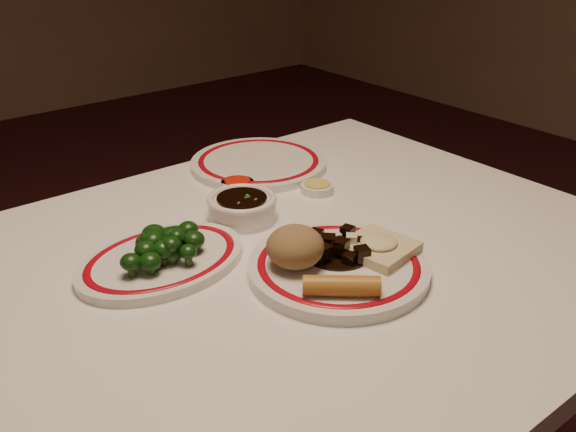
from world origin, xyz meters
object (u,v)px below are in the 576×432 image
(dining_table, at_px, (272,312))
(stirfry_heap, at_px, (337,248))
(broccoli_plate, at_px, (162,260))
(spring_roll, at_px, (341,286))
(main_plate, at_px, (338,267))
(fried_wonton, at_px, (379,247))
(soy_bowl, at_px, (242,209))
(broccoli_pile, at_px, (163,244))
(rice_mound, at_px, (295,247))

(dining_table, relative_size, stirfry_heap, 11.50)
(broccoli_plate, bearing_deg, spring_roll, -61.21)
(main_plate, height_order, fried_wonton, fried_wonton)
(main_plate, xyz_separation_m, broccoli_plate, (-0.19, 0.19, -0.00))
(spring_roll, height_order, broccoli_plate, spring_roll)
(main_plate, distance_m, soy_bowl, 0.24)
(dining_table, relative_size, main_plate, 3.39)
(main_plate, xyz_separation_m, fried_wonton, (0.07, -0.02, 0.02))
(main_plate, xyz_separation_m, broccoli_pile, (-0.19, 0.18, 0.03))
(dining_table, xyz_separation_m, soy_bowl, (0.05, 0.15, 0.11))
(fried_wonton, xyz_separation_m, stirfry_heap, (-0.05, 0.03, 0.00))
(spring_roll, xyz_separation_m, broccoli_plate, (-0.14, 0.25, -0.02))
(rice_mound, relative_size, broccoli_pile, 0.58)
(rice_mound, bearing_deg, dining_table, 94.78)
(spring_roll, xyz_separation_m, broccoli_pile, (-0.14, 0.25, 0.01))
(main_plate, bearing_deg, broccoli_plate, 136.09)
(dining_table, distance_m, main_plate, 0.15)
(dining_table, bearing_deg, spring_roll, -88.94)
(main_plate, xyz_separation_m, soy_bowl, (-0.01, 0.24, 0.01))
(dining_table, bearing_deg, rice_mound, -85.22)
(broccoli_pile, bearing_deg, main_plate, -43.15)
(rice_mound, height_order, spring_roll, rice_mound)
(dining_table, height_order, broccoli_pile, broccoli_pile)
(dining_table, xyz_separation_m, broccoli_pile, (-0.13, 0.09, 0.13))
(spring_roll, height_order, fried_wonton, spring_roll)
(fried_wonton, height_order, broccoli_plate, fried_wonton)
(dining_table, relative_size, broccoli_pile, 8.12)
(soy_bowl, bearing_deg, broccoli_plate, -164.18)
(stirfry_heap, bearing_deg, soy_bowl, 95.17)
(soy_bowl, bearing_deg, dining_table, -109.17)
(spring_roll, height_order, broccoli_pile, broccoli_pile)
(spring_roll, relative_size, fried_wonton, 0.93)
(rice_mound, distance_m, stirfry_heap, 0.07)
(rice_mound, bearing_deg, soy_bowl, 76.72)
(rice_mound, relative_size, broccoli_plate, 0.30)
(fried_wonton, bearing_deg, rice_mound, 157.37)
(main_plate, relative_size, spring_roll, 3.34)
(main_plate, distance_m, stirfry_heap, 0.03)
(main_plate, height_order, stirfry_heap, stirfry_heap)
(spring_roll, bearing_deg, rice_mound, 39.46)
(stirfry_heap, height_order, broccoli_pile, broccoli_pile)
(broccoli_pile, relative_size, soy_bowl, 1.24)
(main_plate, bearing_deg, soy_bowl, 91.42)
(spring_roll, xyz_separation_m, fried_wonton, (0.12, 0.05, -0.00))
(spring_roll, distance_m, fried_wonton, 0.13)
(broccoli_pile, bearing_deg, dining_table, -34.37)
(fried_wonton, bearing_deg, broccoli_pile, 143.16)
(rice_mound, distance_m, spring_roll, 0.10)
(broccoli_plate, bearing_deg, dining_table, -35.87)
(spring_roll, bearing_deg, stirfry_heap, 0.53)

